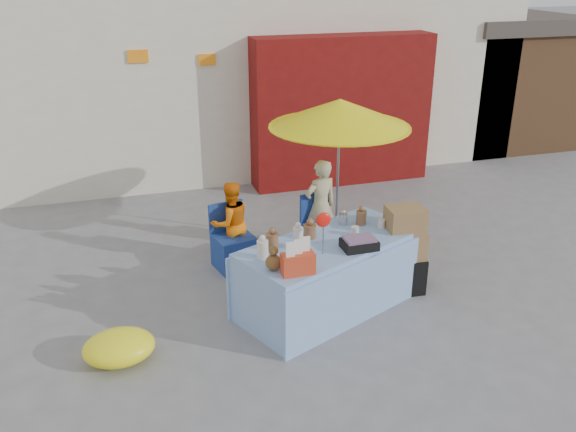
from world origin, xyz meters
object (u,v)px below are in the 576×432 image
object	(u,v)px
vendor_beige	(320,206)
chair_right	(323,237)
market_table	(329,274)
chair_left	(234,249)
box_stack	(403,253)
umbrella	(340,114)
vendor_orange	(231,223)

from	to	relation	value
vendor_beige	chair_right	bearing A→B (deg)	75.58
market_table	chair_left	xyz separation A→B (m)	(-0.85, 1.31, -0.18)
market_table	box_stack	size ratio (longest dim) A/B	2.18
chair_left	vendor_beige	distance (m)	1.32
vendor_beige	umbrella	bearing A→B (deg)	-166.35
vendor_orange	box_stack	size ratio (longest dim) A/B	1.03
market_table	vendor_beige	xyz separation A→B (m)	(0.40, 1.44, 0.23)
vendor_beige	umbrella	size ratio (longest dim) A/B	0.63
vendor_orange	box_stack	xyz separation A→B (m)	(1.83, -1.34, -0.06)
chair_right	umbrella	xyz separation A→B (m)	(0.30, 0.28, 1.64)
vendor_orange	box_stack	bearing A→B (deg)	130.84
vendor_beige	chair_left	bearing A→B (deg)	-6.79
chair_right	vendor_orange	bearing A→B (deg)	160.92
vendor_orange	umbrella	world-z (taller)	umbrella
box_stack	chair_left	bearing A→B (deg)	146.65
vendor_orange	vendor_beige	distance (m)	1.25
market_table	chair_left	world-z (taller)	market_table
chair_left	chair_right	world-z (taller)	same
chair_left	vendor_beige	world-z (taller)	vendor_beige
chair_right	umbrella	size ratio (longest dim) A/B	0.41
chair_left	vendor_beige	bearing A→B (deg)	-6.79
market_table	chair_right	bearing A→B (deg)	49.57
market_table	chair_left	size ratio (longest dim) A/B	2.84
market_table	umbrella	xyz separation A→B (m)	(0.70, 1.59, 1.46)
chair_right	box_stack	world-z (taller)	box_stack
vendor_orange	chair_left	bearing A→B (deg)	75.58
umbrella	box_stack	bearing A→B (deg)	-79.31
chair_right	box_stack	distance (m)	1.37
chair_right	vendor_beige	xyz separation A→B (m)	(0.00, 0.13, 0.41)
umbrella	box_stack	world-z (taller)	umbrella
chair_left	vendor_orange	bearing A→B (deg)	75.58
market_table	chair_right	world-z (taller)	market_table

